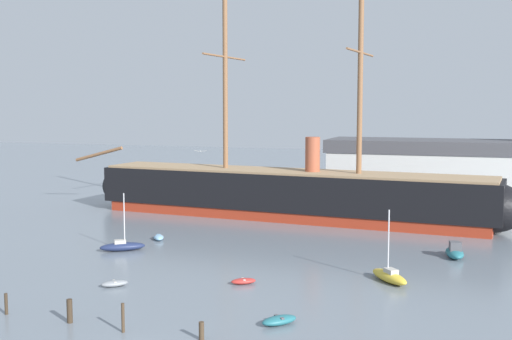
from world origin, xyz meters
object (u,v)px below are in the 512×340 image
object	(u,v)px
tall_ship	(289,193)
dinghy_alongside_bow	(159,237)
dinghy_near_centre	(243,281)
seagull_in_flight	(201,151)
mooring_piling_nearest	(70,311)
dinghy_foreground_right	(279,320)
motorboat_far_left	(147,203)
dockside_warehouse_right	(485,173)
sailboat_mid_right	(389,276)
mooring_piling_right_pair	(201,331)
mooring_piling_midwater	(123,318)
dinghy_distant_centre	(354,211)
sailboat_mid_left	(122,246)
mooring_piling_left_pair	(6,304)
dinghy_foreground_left	(114,284)
motorboat_alongside_stern	(455,252)

from	to	relation	value
tall_ship	dinghy_alongside_bow	size ratio (longest dim) A/B	23.63
dinghy_near_centre	seagull_in_flight	xyz separation A→B (m)	(-9.56, 12.10, 10.99)
dinghy_near_centre	mooring_piling_nearest	size ratio (longest dim) A/B	1.36
dinghy_foreground_right	motorboat_far_left	distance (m)	60.82
dockside_warehouse_right	seagull_in_flight	world-z (taller)	dockside_warehouse_right
tall_ship	dockside_warehouse_right	distance (m)	35.96
dinghy_near_centre	sailboat_mid_right	world-z (taller)	sailboat_mid_right
mooring_piling_right_pair	dinghy_near_centre	bearing A→B (deg)	98.27
mooring_piling_midwater	dinghy_distant_centre	bearing A→B (deg)	83.86
sailboat_mid_left	mooring_piling_left_pair	bearing A→B (deg)	-82.60
dinghy_near_centre	sailboat_mid_right	xyz separation A→B (m)	(12.63, 5.13, 0.29)
dinghy_distant_centre	mooring_piling_right_pair	xyz separation A→B (m)	(-0.27, -57.69, 0.42)
dinghy_near_centre	mooring_piling_right_pair	bearing A→B (deg)	-81.73
sailboat_mid_right	dinghy_distant_centre	world-z (taller)	sailboat_mid_right
dinghy_foreground_left	mooring_piling_nearest	world-z (taller)	mooring_piling_nearest
mooring_piling_midwater	seagull_in_flight	distance (m)	29.26
dinghy_foreground_left	sailboat_mid_right	bearing A→B (deg)	22.52
dinghy_near_centre	mooring_piling_left_pair	size ratio (longest dim) A/B	1.47
tall_ship	dinghy_foreground_left	xyz separation A→B (m)	(-5.16, -39.48, -3.35)
dinghy_foreground_right	mooring_piling_left_pair	world-z (taller)	mooring_piling_left_pair
mooring_piling_nearest	mooring_piling_midwater	bearing A→B (deg)	-5.80
dinghy_foreground_left	sailboat_mid_left	world-z (taller)	sailboat_mid_left
tall_ship	dinghy_alongside_bow	distance (m)	22.87
dinghy_foreground_right	mooring_piling_right_pair	world-z (taller)	mooring_piling_right_pair
dinghy_foreground_left	dinghy_alongside_bow	bearing A→B (deg)	106.33
mooring_piling_left_pair	dockside_warehouse_right	bearing A→B (deg)	63.61
mooring_piling_left_pair	mooring_piling_midwater	bearing A→B (deg)	-2.89
mooring_piling_midwater	motorboat_far_left	bearing A→B (deg)	116.89
motorboat_alongside_stern	mooring_piling_nearest	xyz separation A→B (m)	(-26.87, -31.38, 0.28)
dinghy_foreground_right	mooring_piling_nearest	size ratio (longest dim) A/B	1.65
mooring_piling_midwater	dockside_warehouse_right	bearing A→B (deg)	70.95
dinghy_near_centre	seagull_in_flight	distance (m)	18.94
dinghy_near_centre	dockside_warehouse_right	xyz separation A→B (m)	(21.39, 58.55, 5.01)
sailboat_mid_right	mooring_piling_midwater	bearing A→B (deg)	-129.79
sailboat_mid_right	dinghy_distant_centre	size ratio (longest dim) A/B	3.29
mooring_piling_left_pair	mooring_piling_midwater	world-z (taller)	mooring_piling_midwater
sailboat_mid_right	dinghy_foreground_left	bearing A→B (deg)	-157.48
mooring_piling_nearest	dinghy_foreground_left	bearing A→B (deg)	101.72
dinghy_foreground_right	mooring_piling_right_pair	size ratio (longest dim) A/B	2.34
dinghy_near_centre	dinghy_alongside_bow	world-z (taller)	dinghy_alongside_bow
dinghy_foreground_left	dinghy_distant_centre	size ratio (longest dim) A/B	1.22
seagull_in_flight	mooring_piling_nearest	bearing A→B (deg)	-88.37
dinghy_foreground_left	dockside_warehouse_right	xyz separation A→B (m)	(32.20, 63.14, 5.00)
dinghy_distant_centre	mooring_piling_nearest	distance (m)	58.73
dinghy_near_centre	mooring_piling_left_pair	world-z (taller)	mooring_piling_left_pair
tall_ship	dockside_warehouse_right	bearing A→B (deg)	41.19
mooring_piling_right_pair	motorboat_far_left	bearing A→B (deg)	122.01
tall_ship	dinghy_near_centre	distance (m)	35.51
dinghy_distant_centre	seagull_in_flight	xyz separation A→B (m)	(-11.90, -31.31, 11.03)
tall_ship	dinghy_distant_centre	distance (m)	12.17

